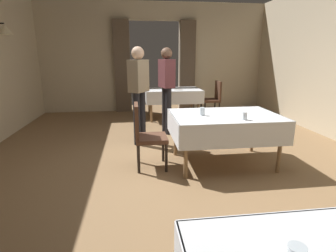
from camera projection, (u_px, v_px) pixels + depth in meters
name	position (u px, v px, depth m)	size (l,w,h in m)	color
ground	(180.00, 165.00, 3.93)	(10.08, 10.08, 0.00)	olive
wall_back	(155.00, 57.00, 7.55)	(6.40, 0.27, 3.00)	beige
dining_table_mid	(225.00, 121.00, 3.84)	(1.54, 1.07, 0.75)	olive
dining_table_far	(173.00, 93.00, 6.71)	(1.39, 0.96, 0.75)	olive
chair_mid_left	(145.00, 133.00, 3.72)	(0.44, 0.44, 0.93)	black
chair_far_right	(213.00, 97.00, 6.92)	(0.44, 0.44, 0.93)	black
glass_mid_a	(245.00, 116.00, 3.48)	(0.07, 0.07, 0.10)	silver
glass_mid_b	(202.00, 111.00, 3.74)	(0.07, 0.07, 0.11)	silver
glass_far_a	(167.00, 88.00, 6.48)	(0.07, 0.07, 0.08)	silver
plate_far_b	(160.00, 88.00, 6.86)	(0.19, 0.19, 0.01)	white
plate_far_c	(178.00, 90.00, 6.53)	(0.23, 0.23, 0.01)	white
person_waiter_by_doorway	(139.00, 88.00, 4.65)	(0.39, 0.42, 1.72)	black
person_diner_standing_aside	(167.00, 84.00, 5.29)	(0.31, 0.41, 1.72)	black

